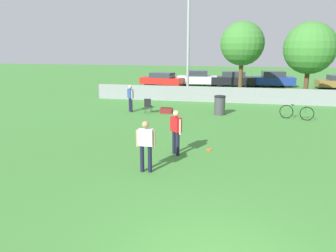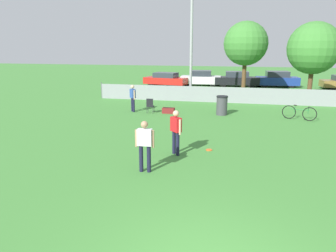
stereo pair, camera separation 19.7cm
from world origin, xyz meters
TOP-DOWN VIEW (x-y plane):
  - fence_backline at (0.00, 18.00)m, footprint 20.06×0.07m
  - light_pole at (-3.43, 19.71)m, footprint 0.90×0.36m
  - tree_near_pole at (0.52, 21.64)m, footprint 3.39×3.39m
  - tree_far_right at (5.11, 19.85)m, footprint 3.60×3.60m
  - player_defender_red at (-1.87, 6.20)m, footprint 0.47×0.48m
  - player_receiver_white at (-2.48, 4.31)m, footprint 0.62×0.25m
  - spectator_in_blue at (-5.99, 13.52)m, footprint 0.45×0.47m
  - frisbee_disc at (-0.72, 6.96)m, footprint 0.25×0.25m
  - folding_chair_sideline at (-4.86, 13.33)m, footprint 0.42×0.43m
  - bicycle_sideline at (3.48, 13.36)m, footprint 1.71×0.69m
  - trash_bin at (-0.68, 13.76)m, footprint 0.65×0.65m
  - gear_bag_sideline at (-3.79, 13.54)m, footprint 0.71×0.39m
  - parked_car_red at (-7.02, 26.72)m, footprint 4.47×2.46m
  - parked_car_white at (-3.68, 27.95)m, footprint 4.05×2.06m
  - parked_car_dark at (-0.11, 27.94)m, footprint 4.33×1.90m
  - parked_car_blue at (3.71, 28.44)m, footprint 4.13×2.11m

SIDE VIEW (x-z plane):
  - frisbee_disc at x=-0.72m, z-range 0.00..0.03m
  - gear_bag_sideline at x=-3.79m, z-range -0.01..0.33m
  - bicycle_sideline at x=3.48m, z-range -0.01..0.78m
  - folding_chair_sideline at x=-4.86m, z-range 0.05..0.94m
  - fence_backline at x=0.00m, z-range -0.05..1.16m
  - trash_bin at x=-0.68m, z-range 0.00..1.11m
  - parked_car_red at x=-7.02m, z-range -0.01..1.31m
  - parked_car_dark at x=-0.11m, z-range -0.02..1.43m
  - parked_car_white at x=-3.68m, z-range -0.02..1.47m
  - parked_car_blue at x=3.71m, z-range -0.03..1.48m
  - spectator_in_blue at x=-5.99m, z-range 0.14..1.77m
  - player_defender_red at x=-1.87m, z-range 0.15..1.81m
  - player_receiver_white at x=-2.48m, z-range 0.15..1.81m
  - tree_far_right at x=5.11m, z-range 0.96..6.51m
  - tree_near_pole at x=0.52m, z-range 1.17..6.93m
  - light_pole at x=-3.43m, z-range 0.75..8.79m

